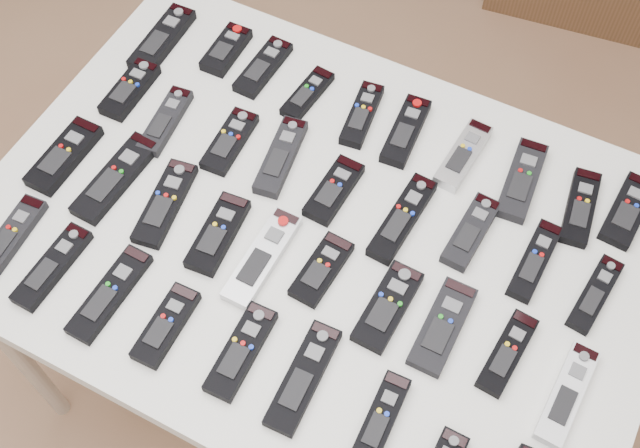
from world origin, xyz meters
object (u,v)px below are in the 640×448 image
at_px(remote_26, 443,326).
at_px(remote_28, 567,394).
at_px(remote_14, 334,190).
at_px(remote_23, 262,257).
at_px(remote_3, 307,94).
at_px(remote_19, 64,156).
at_px(remote_5, 406,131).
at_px(remote_0, 162,39).
at_px(remote_13, 281,157).
at_px(remote_33, 241,351).
at_px(remote_9, 628,211).
at_px(remote_24, 322,269).
at_px(remote_11, 166,121).
at_px(remote_8, 580,207).
at_px(remote_10, 130,89).
at_px(remote_20, 116,178).
at_px(remote_31, 110,294).
at_px(remote_27, 507,353).
at_px(remote_2, 263,67).
at_px(remote_21, 165,203).
at_px(remote_34, 303,377).
at_px(remote_17, 535,261).
at_px(remote_4, 362,115).
at_px(remote_22, 218,234).
at_px(remote_12, 230,141).
at_px(remote_16, 471,232).
at_px(table, 320,245).
at_px(remote_18, 595,294).
at_px(remote_7, 522,180).
at_px(remote_25, 388,307).
at_px(remote_1, 226,50).
at_px(remote_29, 11,236).
at_px(remote_15, 402,218).

xyz_separation_m(remote_26, remote_28, (0.23, -0.02, 0.00)).
relative_size(remote_14, remote_23, 0.72).
height_order(remote_3, remote_14, remote_14).
bearing_deg(remote_19, remote_5, 33.08).
bearing_deg(remote_0, remote_28, -21.28).
bearing_deg(remote_13, remote_3, 91.25).
height_order(remote_26, remote_33, remote_33).
distance_m(remote_9, remote_24, 0.58).
bearing_deg(remote_11, remote_8, 6.12).
height_order(remote_10, remote_20, remote_10).
bearing_deg(remote_20, remote_31, -54.91).
xyz_separation_m(remote_11, remote_27, (0.78, -0.15, -0.00)).
relative_size(remote_14, remote_24, 1.03).
bearing_deg(remote_2, remote_21, -87.30).
distance_m(remote_26, remote_34, 0.25).
distance_m(remote_0, remote_31, 0.61).
bearing_deg(remote_23, remote_17, 26.81).
bearing_deg(remote_27, remote_13, 165.97).
xyz_separation_m(remote_13, remote_20, (-0.26, -0.19, -0.00)).
distance_m(remote_4, remote_22, 0.39).
xyz_separation_m(remote_12, remote_16, (0.50, 0.02, 0.00)).
xyz_separation_m(table, remote_18, (0.49, 0.10, 0.07)).
relative_size(remote_4, remote_11, 0.95).
distance_m(remote_2, remote_7, 0.58).
height_order(table, remote_26, remote_26).
xyz_separation_m(remote_23, remote_31, (-0.20, -0.19, 0.00)).
bearing_deg(remote_31, remote_25, 25.78).
xyz_separation_m(remote_0, remote_11, (0.13, -0.18, -0.00)).
height_order(remote_13, remote_14, remote_13).
bearing_deg(remote_5, remote_33, -100.27).
height_order(remote_1, remote_2, remote_1).
distance_m(remote_25, remote_33, 0.26).
distance_m(remote_2, remote_13, 0.24).
xyz_separation_m(remote_21, remote_29, (-0.21, -0.19, 0.00)).
xyz_separation_m(remote_17, remote_19, (-0.89, -0.20, 0.00)).
height_order(remote_5, remote_9, remote_5).
distance_m(remote_2, remote_11, 0.24).
xyz_separation_m(remote_12, remote_26, (0.53, -0.17, 0.00)).
bearing_deg(remote_12, remote_14, -5.56).
relative_size(remote_10, remote_19, 0.87).
height_order(remote_28, remote_29, same).
height_order(remote_14, remote_19, remote_19).
bearing_deg(remote_34, remote_22, 145.14).
bearing_deg(remote_27, remote_15, 153.58).
relative_size(remote_4, remote_10, 1.04).
xyz_separation_m(remote_16, remote_28, (0.25, -0.21, -0.00)).
height_order(remote_13, remote_29, remote_13).
distance_m(remote_23, remote_31, 0.27).
relative_size(remote_17, remote_18, 1.06).
xyz_separation_m(remote_15, remote_33, (-0.13, -0.36, -0.00)).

